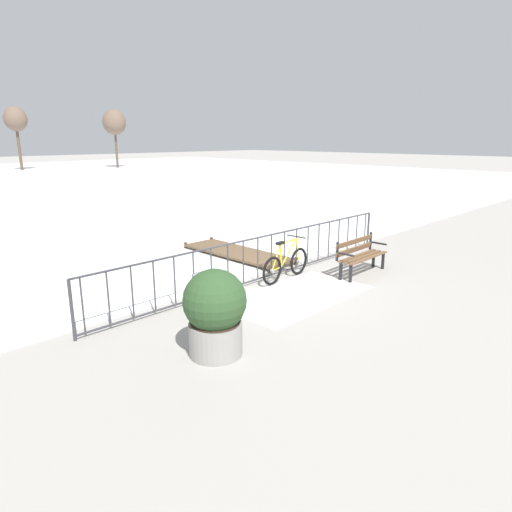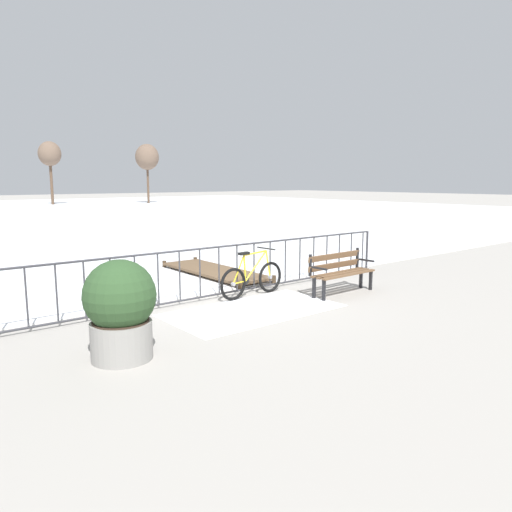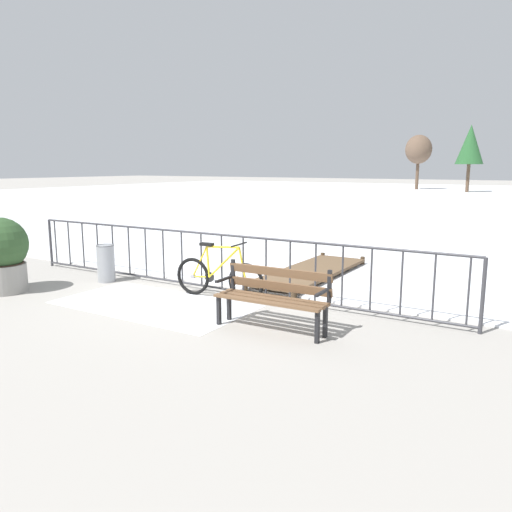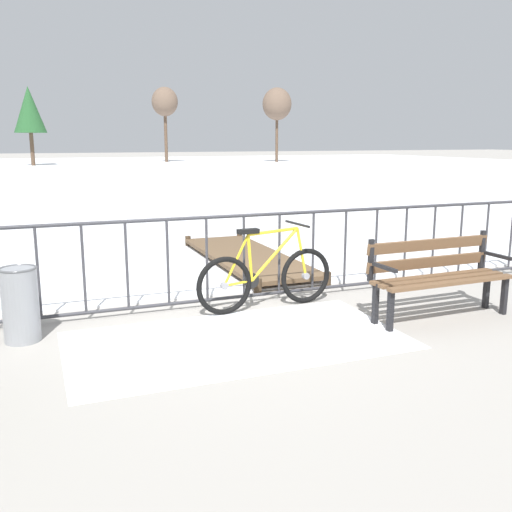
% 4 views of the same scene
% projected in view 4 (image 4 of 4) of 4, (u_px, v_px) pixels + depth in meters
% --- Properties ---
extents(ground_plane, '(160.00, 160.00, 0.00)m').
position_uv_depth(ground_plane, '(226.00, 305.00, 6.73)').
color(ground_plane, '#9E9991').
extents(frozen_pond, '(80.00, 56.00, 0.03)m').
position_uv_depth(frozen_pond, '(69.00, 173.00, 32.62)').
color(frozen_pond, white).
rests_on(frozen_pond, ground).
extents(snow_patch, '(3.24, 1.73, 0.01)m').
position_uv_depth(snow_patch, '(237.00, 340.00, 5.53)').
color(snow_patch, white).
rests_on(snow_patch, ground).
extents(railing_fence, '(9.06, 0.06, 1.07)m').
position_uv_depth(railing_fence, '(226.00, 258.00, 6.62)').
color(railing_fence, '#38383D').
rests_on(railing_fence, ground).
extents(bicycle_near_railing, '(1.71, 0.52, 0.97)m').
position_uv_depth(bicycle_near_railing, '(266.00, 277.00, 6.51)').
color(bicycle_near_railing, black).
rests_on(bicycle_near_railing, ground).
extents(park_bench, '(1.61, 0.51, 0.89)m').
position_uv_depth(park_bench, '(437.00, 271.00, 6.19)').
color(park_bench, brown).
rests_on(park_bench, ground).
extents(trash_bin, '(0.35, 0.35, 0.73)m').
position_uv_depth(trash_bin, '(20.00, 304.00, 5.45)').
color(trash_bin, gray).
rests_on(trash_bin, ground).
extents(wooden_dock, '(1.10, 3.54, 0.20)m').
position_uv_depth(wooden_dock, '(247.00, 256.00, 8.91)').
color(wooden_dock, brown).
rests_on(wooden_dock, ground).
extents(tree_far_west, '(2.17, 2.17, 6.18)m').
position_uv_depth(tree_far_west, '(165.00, 103.00, 47.34)').
color(tree_far_west, brown).
rests_on(tree_far_west, ground).
extents(tree_centre, '(2.27, 2.27, 5.66)m').
position_uv_depth(tree_centre, '(29.00, 110.00, 40.96)').
color(tree_centre, brown).
rests_on(tree_centre, ground).
extents(tree_east_mid, '(2.42, 2.42, 6.13)m').
position_uv_depth(tree_east_mid, '(277.00, 104.00, 47.41)').
color(tree_east_mid, brown).
rests_on(tree_east_mid, ground).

